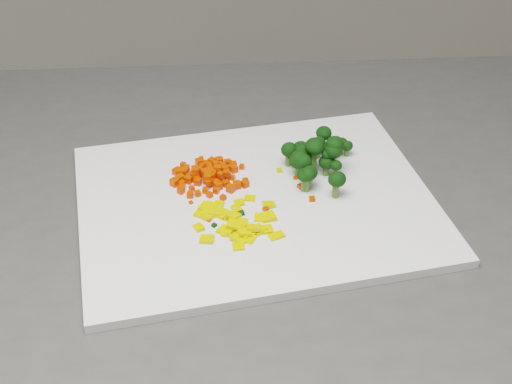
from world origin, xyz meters
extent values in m
cube|color=white|center=(-0.36, 0.35, 0.91)|extent=(0.43, 0.34, 0.01)
cube|color=#EB2C02|center=(-0.45, 0.43, 0.91)|extent=(0.01, 0.01, 0.01)
cube|color=#EB2C02|center=(-0.43, 0.40, 0.91)|extent=(0.01, 0.01, 0.01)
cube|color=#EB2C02|center=(-0.41, 0.41, 0.92)|extent=(0.01, 0.01, 0.01)
cube|color=#EB2C02|center=(-0.38, 0.43, 0.91)|extent=(0.01, 0.01, 0.01)
cube|color=#EB2C02|center=(-0.41, 0.39, 0.92)|extent=(0.01, 0.01, 0.01)
cube|color=#EB2C02|center=(-0.39, 0.44, 0.92)|extent=(0.01, 0.01, 0.01)
cube|color=#EB2C02|center=(-0.44, 0.40, 0.92)|extent=(0.01, 0.01, 0.01)
cube|color=#EB2C02|center=(-0.41, 0.43, 0.92)|extent=(0.01, 0.01, 0.01)
cube|color=#EB2C02|center=(-0.45, 0.38, 0.92)|extent=(0.01, 0.01, 0.01)
cube|color=#EB2C02|center=(-0.41, 0.43, 0.92)|extent=(0.01, 0.01, 0.01)
cube|color=#EB2C02|center=(-0.42, 0.44, 0.92)|extent=(0.01, 0.01, 0.01)
cube|color=#EB2C02|center=(-0.41, 0.39, 0.92)|extent=(0.01, 0.01, 0.01)
cube|color=#EB2C02|center=(-0.37, 0.38, 0.92)|extent=(0.01, 0.01, 0.01)
cube|color=#EB2C02|center=(-0.37, 0.38, 0.91)|extent=(0.01, 0.01, 0.01)
cube|color=#EB2C02|center=(-0.41, 0.40, 0.92)|extent=(0.01, 0.01, 0.01)
cube|color=#EB2C02|center=(-0.42, 0.41, 0.92)|extent=(0.01, 0.01, 0.01)
cube|color=#EB2C02|center=(-0.41, 0.40, 0.92)|extent=(0.01, 0.01, 0.01)
cube|color=#EB2C02|center=(-0.39, 0.43, 0.92)|extent=(0.01, 0.01, 0.01)
cube|color=#EB2C02|center=(-0.39, 0.42, 0.92)|extent=(0.01, 0.01, 0.01)
cube|color=#EB2C02|center=(-0.43, 0.40, 0.92)|extent=(0.01, 0.01, 0.01)
cube|color=#EB2C02|center=(-0.41, 0.39, 0.92)|extent=(0.01, 0.01, 0.01)
cube|color=#EB2C02|center=(-0.43, 0.37, 0.91)|extent=(0.01, 0.01, 0.01)
cube|color=#EB2C02|center=(-0.45, 0.40, 0.91)|extent=(0.01, 0.01, 0.01)
cube|color=#EB2C02|center=(-0.42, 0.40, 0.92)|extent=(0.01, 0.01, 0.01)
cube|color=#EB2C02|center=(-0.43, 0.41, 0.92)|extent=(0.01, 0.01, 0.01)
cube|color=#EB2C02|center=(-0.41, 0.40, 0.92)|extent=(0.01, 0.01, 0.01)
cube|color=#EB2C02|center=(-0.40, 0.41, 0.92)|extent=(0.01, 0.01, 0.01)
cube|color=#EB2C02|center=(-0.41, 0.39, 0.92)|extent=(0.01, 0.01, 0.01)
cube|color=#EB2C02|center=(-0.42, 0.40, 0.92)|extent=(0.01, 0.01, 0.01)
cube|color=#EB2C02|center=(-0.44, 0.39, 0.91)|extent=(0.01, 0.01, 0.01)
cube|color=#EB2C02|center=(-0.40, 0.41, 0.92)|extent=(0.01, 0.01, 0.01)
cube|color=#EB2C02|center=(-0.38, 0.42, 0.92)|extent=(0.01, 0.01, 0.01)
cube|color=#EB2C02|center=(-0.43, 0.41, 0.91)|extent=(0.01, 0.01, 0.01)
cube|color=#EB2C02|center=(-0.41, 0.40, 0.92)|extent=(0.01, 0.01, 0.01)
cube|color=#EB2C02|center=(-0.45, 0.43, 0.91)|extent=(0.01, 0.01, 0.01)
cube|color=#EB2C02|center=(-0.45, 0.41, 0.92)|extent=(0.01, 0.01, 0.01)
cube|color=#EB2C02|center=(-0.39, 0.43, 0.91)|extent=(0.01, 0.01, 0.01)
cube|color=#EB2C02|center=(-0.38, 0.41, 0.92)|extent=(0.01, 0.01, 0.01)
cube|color=#EB2C02|center=(-0.41, 0.41, 0.92)|extent=(0.01, 0.01, 0.01)
cube|color=#EB2C02|center=(-0.45, 0.39, 0.92)|extent=(0.01, 0.01, 0.01)
cube|color=#EB2C02|center=(-0.42, 0.38, 0.91)|extent=(0.01, 0.01, 0.01)
cube|color=#EB2C02|center=(-0.42, 0.43, 0.91)|extent=(0.01, 0.01, 0.01)
cube|color=#EB2C02|center=(-0.42, 0.38, 0.92)|extent=(0.01, 0.01, 0.01)
cube|color=#EB2C02|center=(-0.40, 0.38, 0.92)|extent=(0.01, 0.01, 0.01)
cube|color=#EB2C02|center=(-0.43, 0.42, 0.92)|extent=(0.01, 0.01, 0.01)
cube|color=#EB2C02|center=(-0.41, 0.40, 0.92)|extent=(0.01, 0.01, 0.01)
cube|color=#EB2C02|center=(-0.39, 0.39, 0.91)|extent=(0.01, 0.01, 0.01)
cube|color=#EB2C02|center=(-0.41, 0.45, 0.91)|extent=(0.01, 0.01, 0.01)
cube|color=#EB2C02|center=(-0.39, 0.39, 0.91)|extent=(0.01, 0.01, 0.01)
cube|color=#EB2C02|center=(-0.39, 0.40, 0.92)|extent=(0.01, 0.01, 0.01)
cube|color=#EB2C02|center=(-0.41, 0.43, 0.91)|extent=(0.01, 0.01, 0.01)
cube|color=#EB2C02|center=(-0.43, 0.40, 0.92)|extent=(0.01, 0.01, 0.01)
cube|color=#EB2C02|center=(-0.45, 0.42, 0.92)|extent=(0.01, 0.01, 0.01)
cube|color=#EB2C02|center=(-0.44, 0.44, 0.91)|extent=(0.01, 0.01, 0.01)
cube|color=#EB2C02|center=(-0.46, 0.40, 0.92)|extent=(0.01, 0.01, 0.01)
cube|color=#EB2C02|center=(-0.37, 0.42, 0.91)|extent=(0.01, 0.01, 0.01)
cube|color=#EB2C02|center=(-0.44, 0.42, 0.92)|extent=(0.01, 0.01, 0.01)
cube|color=#EB2C02|center=(-0.38, 0.38, 0.92)|extent=(0.01, 0.01, 0.01)
cube|color=#EB2C02|center=(-0.42, 0.37, 0.91)|extent=(0.01, 0.01, 0.01)
cube|color=#EB2C02|center=(-0.39, 0.40, 0.92)|extent=(0.01, 0.01, 0.01)
cube|color=#EB2C02|center=(-0.41, 0.43, 0.91)|extent=(0.01, 0.01, 0.01)
cube|color=#EB2C02|center=(-0.41, 0.37, 0.91)|extent=(0.01, 0.01, 0.01)
cube|color=#EB2C02|center=(-0.38, 0.40, 0.91)|extent=(0.01, 0.01, 0.01)
cube|color=#EB2C02|center=(-0.44, 0.43, 0.92)|extent=(0.01, 0.01, 0.01)
cube|color=#EB2C02|center=(-0.45, 0.42, 0.92)|extent=(0.01, 0.01, 0.01)
cube|color=#EB2C02|center=(-0.39, 0.37, 0.92)|extent=(0.01, 0.01, 0.01)
cube|color=#EB2C02|center=(-0.38, 0.42, 0.91)|extent=(0.01, 0.01, 0.01)
cube|color=#EB2C02|center=(-0.45, 0.39, 0.91)|extent=(0.01, 0.01, 0.01)
cube|color=#EB2C02|center=(-0.40, 0.40, 0.92)|extent=(0.01, 0.01, 0.01)
cube|color=#EB2C02|center=(-0.40, 0.44, 0.92)|extent=(0.01, 0.01, 0.01)
cube|color=#EB2C02|center=(-0.38, 0.43, 0.92)|extent=(0.01, 0.01, 0.01)
cube|color=#EB2C02|center=(-0.40, 0.42, 0.92)|extent=(0.01, 0.01, 0.01)
cube|color=#EB2C02|center=(-0.40, 0.36, 0.91)|extent=(0.01, 0.01, 0.01)
cube|color=#EB2C02|center=(-0.40, 0.41, 0.91)|extent=(0.01, 0.01, 0.01)
cube|color=#EB2C02|center=(-0.43, 0.41, 0.92)|extent=(0.01, 0.01, 0.01)
cube|color=#EB2C02|center=(-0.39, 0.44, 0.91)|extent=(0.01, 0.01, 0.01)
cube|color=#EB2C02|center=(-0.41, 0.40, 0.92)|extent=(0.01, 0.01, 0.01)
cube|color=#EB2C02|center=(-0.41, 0.41, 0.92)|extent=(0.01, 0.01, 0.01)
cube|color=#EB2C02|center=(-0.40, 0.40, 0.91)|extent=(0.01, 0.01, 0.01)
cube|color=#EB2C02|center=(-0.43, 0.40, 0.92)|extent=(0.01, 0.01, 0.01)
cube|color=#EB2C02|center=(-0.44, 0.37, 0.92)|extent=(0.01, 0.01, 0.01)
cube|color=#EB2C02|center=(-0.42, 0.42, 0.92)|extent=(0.01, 0.01, 0.01)
cube|color=yellow|center=(-0.38, 0.29, 0.91)|extent=(0.02, 0.02, 0.01)
cube|color=yellow|center=(-0.37, 0.35, 0.91)|extent=(0.02, 0.01, 0.00)
cube|color=yellow|center=(-0.40, 0.30, 0.92)|extent=(0.02, 0.02, 0.01)
cube|color=yellow|center=(-0.39, 0.28, 0.91)|extent=(0.01, 0.01, 0.00)
cube|color=yellow|center=(-0.38, 0.35, 0.91)|extent=(0.01, 0.01, 0.01)
cube|color=yellow|center=(-0.42, 0.35, 0.91)|extent=(0.02, 0.02, 0.01)
cube|color=yellow|center=(-0.39, 0.28, 0.91)|extent=(0.02, 0.02, 0.01)
cube|color=yellow|center=(-0.42, 0.34, 0.91)|extent=(0.02, 0.02, 0.01)
cube|color=yellow|center=(-0.41, 0.33, 0.91)|extent=(0.02, 0.02, 0.01)
cube|color=yellow|center=(-0.44, 0.31, 0.91)|extent=(0.01, 0.02, 0.01)
cube|color=yellow|center=(-0.41, 0.34, 0.91)|extent=(0.02, 0.02, 0.00)
cube|color=yellow|center=(-0.39, 0.29, 0.92)|extent=(0.02, 0.02, 0.01)
cube|color=yellow|center=(-0.39, 0.30, 0.92)|extent=(0.02, 0.02, 0.01)
cube|color=yellow|center=(-0.42, 0.33, 0.91)|extent=(0.02, 0.02, 0.01)
cube|color=yellow|center=(-0.43, 0.29, 0.91)|extent=(0.02, 0.02, 0.01)
cube|color=yellow|center=(-0.35, 0.28, 0.91)|extent=(0.02, 0.02, 0.01)
cube|color=yellow|center=(-0.39, 0.30, 0.91)|extent=(0.02, 0.02, 0.00)
cube|color=yellow|center=(-0.39, 0.29, 0.91)|extent=(0.02, 0.02, 0.01)
cube|color=yellow|center=(-0.39, 0.28, 0.92)|extent=(0.01, 0.01, 0.01)
cube|color=yellow|center=(-0.41, 0.33, 0.91)|extent=(0.02, 0.02, 0.01)
cube|color=yellow|center=(-0.41, 0.30, 0.91)|extent=(0.02, 0.02, 0.01)
cube|color=yellow|center=(-0.43, 0.33, 0.91)|extent=(0.02, 0.02, 0.00)
cube|color=yellow|center=(-0.39, 0.29, 0.91)|extent=(0.02, 0.02, 0.00)
cube|color=yellow|center=(-0.37, 0.31, 0.91)|extent=(0.02, 0.02, 0.01)
cube|color=yellow|center=(-0.39, 0.33, 0.91)|extent=(0.01, 0.02, 0.00)
cube|color=yellow|center=(-0.40, 0.28, 0.91)|extent=(0.02, 0.02, 0.01)
cube|color=yellow|center=(-0.36, 0.31, 0.91)|extent=(0.02, 0.02, 0.01)
cube|color=yellow|center=(-0.40, 0.27, 0.91)|extent=(0.01, 0.01, 0.01)
cube|color=yellow|center=(-0.42, 0.33, 0.91)|extent=(0.02, 0.02, 0.01)
cube|color=yellow|center=(-0.40, 0.32, 0.91)|extent=(0.02, 0.02, 0.01)
cube|color=yellow|center=(-0.39, 0.30, 0.91)|extent=(0.02, 0.02, 0.01)
cube|color=yellow|center=(-0.41, 0.29, 0.91)|extent=(0.02, 0.02, 0.01)
cube|color=yellow|center=(-0.35, 0.33, 0.91)|extent=(0.02, 0.01, 0.01)
cube|color=yellow|center=(-0.38, 0.29, 0.92)|extent=(0.02, 0.01, 0.01)
cube|color=yellow|center=(-0.40, 0.31, 0.92)|extent=(0.02, 0.02, 0.01)
cube|color=yellow|center=(-0.36, 0.29, 0.91)|extent=(0.01, 0.02, 0.00)
cube|color=yellow|center=(-0.37, 0.29, 0.91)|extent=(0.02, 0.02, 0.01)
cube|color=yellow|center=(-0.39, 0.30, 0.92)|extent=(0.02, 0.02, 0.00)
cube|color=yellow|center=(-0.39, 0.28, 0.91)|extent=(0.02, 0.02, 0.01)
cube|color=#EB2C02|center=(-0.43, 0.32, 0.91)|extent=(0.01, 0.01, 0.00)
cube|color=#EB2C02|center=(-0.30, 0.36, 0.91)|extent=(0.01, 0.01, 0.01)
cube|color=#EB2C02|center=(-0.28, 0.38, 0.91)|extent=(0.01, 0.01, 0.00)
cube|color=#EB2C02|center=(-0.30, 0.33, 0.91)|extent=(0.01, 0.01, 0.00)
cube|color=#EB2C02|center=(-0.36, 0.33, 0.91)|extent=(0.01, 0.01, 0.00)
cube|color=yellow|center=(-0.42, 0.33, 0.91)|extent=(0.01, 0.01, 0.00)
cube|color=#EB2C02|center=(-0.44, 0.36, 0.91)|extent=(0.01, 0.01, 0.00)
cube|color=black|center=(-0.42, 0.31, 0.91)|extent=(0.01, 0.01, 0.00)
cube|color=yellow|center=(-0.32, 0.40, 0.91)|extent=(0.01, 0.01, 0.00)
cube|color=black|center=(-0.39, 0.32, 0.91)|extent=(0.01, 0.01, 0.00)
cube|color=#EB2C02|center=(-0.37, 0.39, 0.91)|extent=(0.01, 0.01, 0.00)
cube|color=#EB2C02|center=(-0.30, 0.38, 0.91)|extent=(0.01, 0.01, 0.00)
camera|label=1|loc=(-0.51, -0.33, 1.43)|focal=50.00mm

